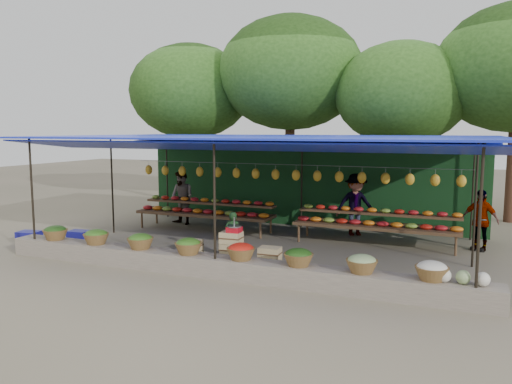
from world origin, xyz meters
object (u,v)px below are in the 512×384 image
at_px(crate_counter, 230,252).
at_px(weighing_scale, 234,229).
at_px(blue_crate_front, 29,238).
at_px(vendor_seated, 233,235).
at_px(blue_crate_back, 79,237).

xyz_separation_m(crate_counter, weighing_scale, (0.10, -0.00, 0.54)).
bearing_deg(blue_crate_front, crate_counter, -9.87).
xyz_separation_m(vendor_seated, blue_crate_back, (-4.46, -0.12, -0.39)).
distance_m(vendor_seated, blue_crate_front, 5.62).
height_order(crate_counter, blue_crate_back, crate_counter).
height_order(blue_crate_front, blue_crate_back, blue_crate_front).
xyz_separation_m(crate_counter, blue_crate_front, (-5.81, -0.05, -0.14)).
relative_size(crate_counter, weighing_scale, 7.16).
relative_size(vendor_seated, blue_crate_back, 2.07).
xyz_separation_m(crate_counter, blue_crate_back, (-4.71, 0.57, -0.15)).
height_order(weighing_scale, blue_crate_back, weighing_scale).
bearing_deg(blue_crate_front, vendor_seated, -2.78).
height_order(weighing_scale, blue_crate_front, weighing_scale).
bearing_deg(blue_crate_front, blue_crate_back, 19.32).
bearing_deg(blue_crate_back, weighing_scale, -12.35).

